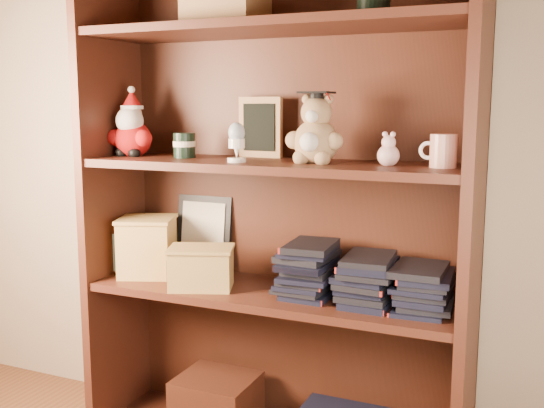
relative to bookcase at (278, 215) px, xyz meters
The scene contains 16 objects.
bookcase is the anchor object (origin of this frame).
shelf_lower 0.25m from the bookcase, 87.06° to the right, with size 1.14×0.33×0.02m.
shelf_upper 0.17m from the bookcase, 87.06° to the right, with size 1.14×0.33×0.02m.
santa_plush 0.56m from the bookcase, behind, with size 0.17×0.12×0.24m.
teachers_tin 0.37m from the bookcase, behind, with size 0.07×0.07×0.08m.
chalkboard_plaque 0.29m from the bookcase, 143.75° to the left, with size 0.15×0.08×0.19m.
egg_cup 0.28m from the bookcase, 121.64° to the right, with size 0.06×0.06×0.12m.
grad_teddy_bear 0.29m from the bookcase, 21.88° to the right, with size 0.17×0.15×0.21m.
pink_figurine 0.41m from the bookcase, ahead, with size 0.06×0.06×0.10m.
teacher_mug 0.55m from the bookcase, ahead, with size 0.10×0.07×0.09m.
certificate_frame 0.34m from the bookcase, 164.45° to the left, with size 0.21×0.05×0.26m.
treats_box 0.48m from the bookcase, behind, with size 0.23×0.23×0.19m.
pencils_box 0.29m from the bookcase, 150.96° to the right, with size 0.24×0.20×0.13m.
book_stack_left 0.20m from the bookcase, 22.66° to the right, with size 0.14×0.20×0.16m.
book_stack_mid 0.35m from the bookcase, ahead, with size 0.14×0.20×0.13m.
book_stack_right 0.49m from the bookcase, ahead, with size 0.14×0.20×0.13m.
Camera 1 is at (0.90, -0.43, 1.12)m, focal length 42.00 mm.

